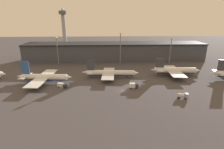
{
  "coord_description": "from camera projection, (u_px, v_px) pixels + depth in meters",
  "views": [
    {
      "loc": [
        -11.1,
        -94.19,
        41.54
      ],
      "look_at": [
        -6.13,
        12.77,
        6.0
      ],
      "focal_mm": 28.0,
      "sensor_mm": 36.0,
      "label": 1
    }
  ],
  "objects": [
    {
      "name": "ground",
      "position": [
        123.0,
        91.0,
        102.87
      ],
      "size": [
        600.0,
        600.0,
        0.0
      ],
      "primitive_type": "plane",
      "color": "#423F44"
    },
    {
      "name": "terminal_building",
      "position": [
        115.0,
        51.0,
        175.63
      ],
      "size": [
        175.95,
        25.22,
        16.83
      ],
      "color": "#3D424C",
      "rests_on": "ground"
    },
    {
      "name": "airplane_1",
      "position": [
        44.0,
        77.0,
        115.34
      ],
      "size": [
        37.28,
        36.58,
        14.24
      ],
      "rotation": [
        0.0,
        0.0,
        -0.07
      ],
      "color": "white",
      "rests_on": "ground"
    },
    {
      "name": "airplane_2",
      "position": [
        110.0,
        73.0,
        124.43
      ],
      "size": [
        41.0,
        28.62,
        12.62
      ],
      "rotation": [
        0.0,
        0.0,
        -0.07
      ],
      "color": "silver",
      "rests_on": "ground"
    },
    {
      "name": "airplane_3",
      "position": [
        175.0,
        71.0,
        128.22
      ],
      "size": [
        37.09,
        30.36,
        12.88
      ],
      "rotation": [
        0.0,
        0.0,
        -0.07
      ],
      "color": "silver",
      "rests_on": "ground"
    },
    {
      "name": "service_vehicle_1",
      "position": [
        183.0,
        96.0,
        92.7
      ],
      "size": [
        5.72,
        3.13,
        3.02
      ],
      "rotation": [
        0.0,
        0.0,
        -0.18
      ],
      "color": "#9EA3A8",
      "rests_on": "ground"
    },
    {
      "name": "service_vehicle_2",
      "position": [
        62.0,
        85.0,
        107.24
      ],
      "size": [
        6.47,
        4.45,
        2.78
      ],
      "rotation": [
        0.0,
        0.0,
        -0.42
      ],
      "color": "#282D38",
      "rests_on": "ground"
    },
    {
      "name": "service_vehicle_4",
      "position": [
        133.0,
        85.0,
        106.06
      ],
      "size": [
        5.23,
        2.6,
        3.23
      ],
      "rotation": [
        0.0,
        0.0,
        -0.0
      ],
      "color": "#282D38",
      "rests_on": "ground"
    },
    {
      "name": "lamp_post_0",
      "position": [
        57.0,
        47.0,
        154.62
      ],
      "size": [
        1.8,
        1.8,
        24.96
      ],
      "color": "slate",
      "rests_on": "ground"
    },
    {
      "name": "lamp_post_1",
      "position": [
        120.0,
        45.0,
        156.52
      ],
      "size": [
        1.8,
        1.8,
        28.31
      ],
      "color": "slate",
      "rests_on": "ground"
    },
    {
      "name": "lamp_post_2",
      "position": [
        171.0,
        47.0,
        159.26
      ],
      "size": [
        1.8,
        1.8,
        24.26
      ],
      "color": "slate",
      "rests_on": "ground"
    },
    {
      "name": "control_tower",
      "position": [
        64.0,
        28.0,
        206.05
      ],
      "size": [
        9.0,
        9.0,
        50.93
      ],
      "color": "#99999E",
      "rests_on": "ground"
    }
  ]
}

